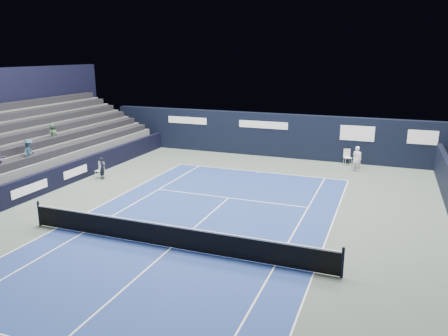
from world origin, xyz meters
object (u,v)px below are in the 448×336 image
object	(u,v)px
line_judge_chair	(101,169)
tennis_player	(357,159)
tennis_net	(171,236)
folding_chair_back_a	(357,159)
folding_chair_back_b	(347,156)

from	to	relation	value
line_judge_chair	tennis_player	bearing A→B (deg)	31.29
tennis_net	folding_chair_back_a	bearing A→B (deg)	69.49
tennis_player	line_judge_chair	bearing A→B (deg)	-153.41
folding_chair_back_b	line_judge_chair	xyz separation A→B (m)	(-13.49, -8.65, -0.03)
folding_chair_back_b	tennis_player	size ratio (longest dim) A/B	0.65
tennis_net	folding_chair_back_b	bearing A→B (deg)	72.51
line_judge_chair	tennis_net	size ratio (longest dim) A/B	0.08
line_judge_chair	tennis_net	distance (m)	11.14
folding_chair_back_a	folding_chair_back_b	distance (m)	0.97
line_judge_chair	tennis_net	bearing A→B (deg)	-35.62
folding_chair_back_a	tennis_net	size ratio (longest dim) A/B	0.08
folding_chair_back_a	tennis_player	size ratio (longest dim) A/B	0.64
folding_chair_back_a	tennis_net	distance (m)	16.20
folding_chair_back_a	tennis_net	xyz separation A→B (m)	(-5.68, -15.17, -0.08)
folding_chair_back_a	line_judge_chair	size ratio (longest dim) A/B	1.04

